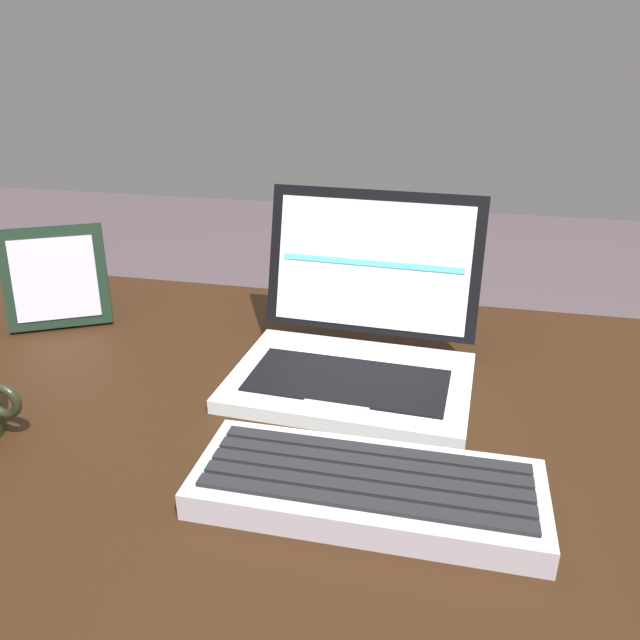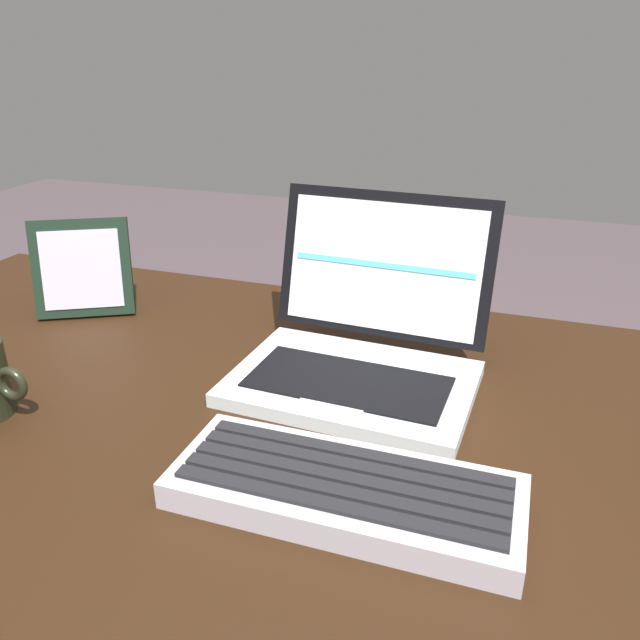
# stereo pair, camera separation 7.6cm
# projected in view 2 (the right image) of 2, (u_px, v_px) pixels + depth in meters

# --- Properties ---
(desk) EXTENTS (1.68, 0.79, 0.72)m
(desk) POSITION_uv_depth(u_px,v_px,m) (344.00, 483.00, 0.79)
(desk) COLOR black
(desk) RESTS_ON ground
(laptop_front) EXTENTS (0.31, 0.28, 0.23)m
(laptop_front) POSITION_uv_depth(u_px,v_px,m) (362.00, 345.00, 0.83)
(laptop_front) COLOR silver
(laptop_front) RESTS_ON desk
(external_keyboard) EXTENTS (0.34, 0.13, 0.03)m
(external_keyboard) POSITION_uv_depth(u_px,v_px,m) (344.00, 490.00, 0.61)
(external_keyboard) COLOR #BDB7C3
(external_keyboard) RESTS_ON desk
(photo_frame) EXTENTS (0.16, 0.11, 0.16)m
(photo_frame) POSITION_uv_depth(u_px,v_px,m) (82.00, 269.00, 1.01)
(photo_frame) COLOR black
(photo_frame) RESTS_ON desk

